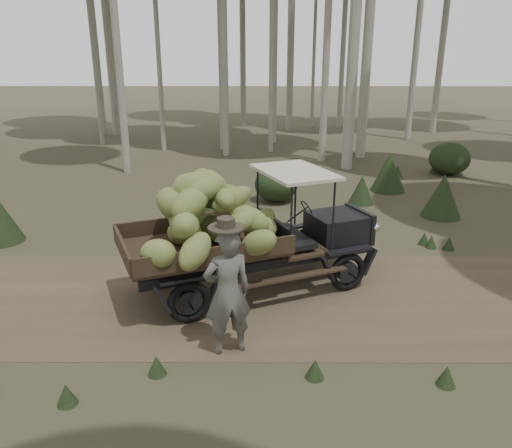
{
  "coord_description": "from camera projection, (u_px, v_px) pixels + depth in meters",
  "views": [
    {
      "loc": [
        0.33,
        -8.21,
        4.3
      ],
      "look_at": [
        0.3,
        0.48,
        1.29
      ],
      "focal_mm": 35.0,
      "sensor_mm": 36.0,
      "label": 1
    }
  ],
  "objects": [
    {
      "name": "farmer",
      "position": [
        227.0,
        291.0,
        7.25
      ],
      "size": [
        0.83,
        0.68,
        2.13
      ],
      "rotation": [
        0.0,
        0.0,
        3.48
      ],
      "color": "#53514C",
      "rests_on": "ground"
    },
    {
      "name": "ground",
      "position": [
        240.0,
        299.0,
        9.17
      ],
      "size": [
        120.0,
        120.0,
        0.0
      ],
      "primitive_type": "plane",
      "color": "#473D2B",
      "rests_on": "ground"
    },
    {
      "name": "banana_truck",
      "position": [
        227.0,
        221.0,
        8.87
      ],
      "size": [
        5.05,
        3.45,
        2.47
      ],
      "rotation": [
        0.0,
        0.0,
        0.4
      ],
      "color": "black",
      "rests_on": "ground"
    },
    {
      "name": "dirt_track",
      "position": [
        240.0,
        299.0,
        9.16
      ],
      "size": [
        70.0,
        4.0,
        0.01
      ],
      "primitive_type": "cube",
      "color": "brown",
      "rests_on": "ground"
    },
    {
      "name": "undergrowth",
      "position": [
        364.0,
        265.0,
        9.3
      ],
      "size": [
        19.32,
        22.31,
        1.36
      ],
      "color": "#233319",
      "rests_on": "ground"
    }
  ]
}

